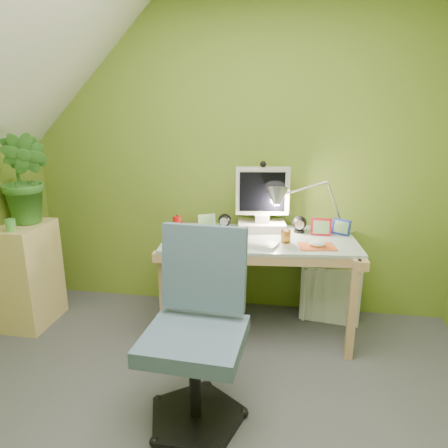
% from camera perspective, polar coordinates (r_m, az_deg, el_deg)
% --- Properties ---
extents(wall_back, '(3.20, 0.01, 2.40)m').
position_cam_1_polar(wall_back, '(3.13, 1.79, 9.21)').
color(wall_back, olive).
rests_on(wall_back, floor).
extents(desk, '(1.36, 0.77, 0.70)m').
position_cam_1_polar(desk, '(2.98, 4.78, -8.25)').
color(desk, tan).
rests_on(desk, floor).
extents(monitor, '(0.39, 0.26, 0.50)m').
position_cam_1_polar(monitor, '(2.96, 5.33, 3.79)').
color(monitor, beige).
rests_on(monitor, desk).
extents(speaker_left, '(0.11, 0.11, 0.11)m').
position_cam_1_polar(speaker_left, '(3.02, 0.10, 0.35)').
color(speaker_left, black).
rests_on(speaker_left, desk).
extents(speaker_right, '(0.12, 0.12, 0.12)m').
position_cam_1_polar(speaker_right, '(2.98, 10.39, -0.02)').
color(speaker_right, black).
rests_on(speaker_right, desk).
extents(keyboard, '(0.44, 0.24, 0.02)m').
position_cam_1_polar(keyboard, '(2.72, 3.04, -2.45)').
color(keyboard, white).
rests_on(keyboard, desk).
extents(mousepad, '(0.25, 0.20, 0.01)m').
position_cam_1_polar(mousepad, '(2.72, 12.73, -3.05)').
color(mousepad, '#B84B1C').
rests_on(mousepad, desk).
extents(mouse, '(0.12, 0.09, 0.04)m').
position_cam_1_polar(mouse, '(2.71, 12.75, -2.72)').
color(mouse, silver).
rests_on(mouse, mousepad).
extents(amber_tumbler, '(0.08, 0.08, 0.08)m').
position_cam_1_polar(amber_tumbler, '(2.76, 8.57, -1.70)').
color(amber_tumbler, '#945415').
rests_on(amber_tumbler, desk).
extents(candle_cluster, '(0.15, 0.13, 0.11)m').
position_cam_1_polar(candle_cluster, '(2.95, -6.72, -0.18)').
color(candle_cluster, red).
rests_on(candle_cluster, desk).
extents(photo_frame_red, '(0.14, 0.03, 0.12)m').
position_cam_1_polar(photo_frame_red, '(2.95, 13.31, -0.38)').
color(photo_frame_red, '#B01221').
rests_on(photo_frame_red, desk).
extents(photo_frame_blue, '(0.12, 0.08, 0.11)m').
position_cam_1_polar(photo_frame_blue, '(3.01, 15.92, -0.38)').
color(photo_frame_blue, navy).
rests_on(photo_frame_blue, desk).
extents(photo_frame_green, '(0.12, 0.08, 0.11)m').
position_cam_1_polar(photo_frame_green, '(3.02, -2.40, 0.33)').
color(photo_frame_green, '#96B67D').
rests_on(photo_frame_green, desk).
extents(desk_lamp, '(0.56, 0.33, 0.56)m').
position_cam_1_polar(desk_lamp, '(2.96, 14.09, 3.97)').
color(desk_lamp, silver).
rests_on(desk_lamp, desk).
extents(side_ledge, '(0.28, 0.44, 0.76)m').
position_cam_1_polar(side_ledge, '(3.35, -25.30, -6.39)').
color(side_ledge, '#D6B570').
rests_on(side_ledge, floor).
extents(potted_plant, '(0.40, 0.34, 0.64)m').
position_cam_1_polar(potted_plant, '(3.19, -25.75, 5.67)').
color(potted_plant, '#336F25').
rests_on(potted_plant, side_ledge).
extents(green_cup, '(0.07, 0.07, 0.08)m').
position_cam_1_polar(green_cup, '(3.10, -27.45, -0.15)').
color(green_cup, '#52A243').
rests_on(green_cup, side_ledge).
extents(task_chair, '(0.58, 0.58, 0.99)m').
position_cam_1_polar(task_chair, '(2.08, -4.18, -15.30)').
color(task_chair, '#42586D').
rests_on(task_chair, floor).
extents(radiator, '(0.45, 0.23, 0.43)m').
position_cam_1_polar(radiator, '(3.25, 14.54, -9.11)').
color(radiator, white).
rests_on(radiator, floor).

